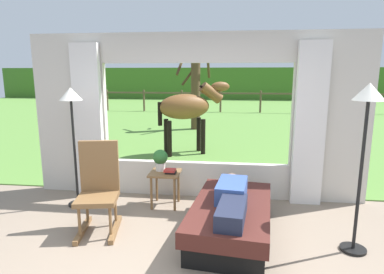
{
  "coord_description": "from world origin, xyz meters",
  "views": [
    {
      "loc": [
        0.55,
        -2.7,
        1.94
      ],
      "look_at": [
        0.0,
        1.8,
        1.05
      ],
      "focal_mm": 30.24,
      "sensor_mm": 36.0,
      "label": 1
    }
  ],
  "objects_px": {
    "floor_lamp_right": "(367,118)",
    "pasture_tree": "(195,85)",
    "recliner_sofa": "(231,219)",
    "rocking_chair": "(99,187)",
    "potted_plant": "(160,159)",
    "reclining_person": "(232,197)",
    "floor_lamp_left": "(72,111)",
    "side_table": "(165,178)",
    "horse": "(188,107)",
    "book_stack": "(170,171)"
  },
  "relations": [
    {
      "from": "floor_lamp_left",
      "to": "horse",
      "type": "distance_m",
      "value": 3.53
    },
    {
      "from": "floor_lamp_left",
      "to": "recliner_sofa",
      "type": "bearing_deg",
      "value": -16.75
    },
    {
      "from": "floor_lamp_right",
      "to": "pasture_tree",
      "type": "distance_m",
      "value": 8.2
    },
    {
      "from": "rocking_chair",
      "to": "horse",
      "type": "xyz_separation_m",
      "value": [
        0.59,
        3.98,
        0.61
      ]
    },
    {
      "from": "pasture_tree",
      "to": "floor_lamp_left",
      "type": "bearing_deg",
      "value": -98.29
    },
    {
      "from": "reclining_person",
      "to": "pasture_tree",
      "type": "xyz_separation_m",
      "value": [
        -1.28,
        7.65,
        1.02
      ]
    },
    {
      "from": "reclining_person",
      "to": "side_table",
      "type": "bearing_deg",
      "value": 144.77
    },
    {
      "from": "side_table",
      "to": "horse",
      "type": "bearing_deg",
      "value": 91.55
    },
    {
      "from": "floor_lamp_right",
      "to": "horse",
      "type": "height_order",
      "value": "floor_lamp_right"
    },
    {
      "from": "rocking_chair",
      "to": "side_table",
      "type": "relative_size",
      "value": 2.15
    },
    {
      "from": "potted_plant",
      "to": "floor_lamp_right",
      "type": "relative_size",
      "value": 0.17
    },
    {
      "from": "reclining_person",
      "to": "pasture_tree",
      "type": "distance_m",
      "value": 7.83
    },
    {
      "from": "floor_lamp_right",
      "to": "book_stack",
      "type": "bearing_deg",
      "value": 157.45
    },
    {
      "from": "reclining_person",
      "to": "rocking_chair",
      "type": "relative_size",
      "value": 1.28
    },
    {
      "from": "book_stack",
      "to": "pasture_tree",
      "type": "distance_m",
      "value": 6.92
    },
    {
      "from": "recliner_sofa",
      "to": "side_table",
      "type": "distance_m",
      "value": 1.29
    },
    {
      "from": "book_stack",
      "to": "floor_lamp_left",
      "type": "distance_m",
      "value": 1.65
    },
    {
      "from": "horse",
      "to": "potted_plant",
      "type": "bearing_deg",
      "value": -25.37
    },
    {
      "from": "reclining_person",
      "to": "recliner_sofa",
      "type": "bearing_deg",
      "value": 96.6
    },
    {
      "from": "rocking_chair",
      "to": "horse",
      "type": "relative_size",
      "value": 0.63
    },
    {
      "from": "side_table",
      "to": "floor_lamp_left",
      "type": "xyz_separation_m",
      "value": [
        -1.31,
        -0.14,
        0.99
      ]
    },
    {
      "from": "reclining_person",
      "to": "pasture_tree",
      "type": "height_order",
      "value": "pasture_tree"
    },
    {
      "from": "recliner_sofa",
      "to": "side_table",
      "type": "relative_size",
      "value": 3.45
    },
    {
      "from": "recliner_sofa",
      "to": "book_stack",
      "type": "xyz_separation_m",
      "value": [
        -0.89,
        0.77,
        0.33
      ]
    },
    {
      "from": "reclining_person",
      "to": "floor_lamp_right",
      "type": "distance_m",
      "value": 1.67
    },
    {
      "from": "floor_lamp_right",
      "to": "rocking_chair",
      "type": "bearing_deg",
      "value": 176.79
    },
    {
      "from": "recliner_sofa",
      "to": "rocking_chair",
      "type": "xyz_separation_m",
      "value": [
        -1.65,
        0.01,
        0.33
      ]
    },
    {
      "from": "side_table",
      "to": "pasture_tree",
      "type": "bearing_deg",
      "value": 92.57
    },
    {
      "from": "reclining_person",
      "to": "floor_lamp_left",
      "type": "height_order",
      "value": "floor_lamp_left"
    },
    {
      "from": "recliner_sofa",
      "to": "horse",
      "type": "bearing_deg",
      "value": 111.51
    },
    {
      "from": "floor_lamp_right",
      "to": "horse",
      "type": "relative_size",
      "value": 1.05
    },
    {
      "from": "floor_lamp_left",
      "to": "floor_lamp_right",
      "type": "distance_m",
      "value": 3.74
    },
    {
      "from": "side_table",
      "to": "floor_lamp_left",
      "type": "height_order",
      "value": "floor_lamp_left"
    },
    {
      "from": "pasture_tree",
      "to": "book_stack",
      "type": "bearing_deg",
      "value": -86.71
    },
    {
      "from": "recliner_sofa",
      "to": "pasture_tree",
      "type": "bearing_deg",
      "value": 106.15
    },
    {
      "from": "side_table",
      "to": "potted_plant",
      "type": "bearing_deg",
      "value": 143.13
    },
    {
      "from": "side_table",
      "to": "potted_plant",
      "type": "relative_size",
      "value": 1.63
    },
    {
      "from": "potted_plant",
      "to": "pasture_tree",
      "type": "relative_size",
      "value": 0.11
    },
    {
      "from": "pasture_tree",
      "to": "potted_plant",
      "type": "bearing_deg",
      "value": -88.09
    },
    {
      "from": "side_table",
      "to": "pasture_tree",
      "type": "distance_m",
      "value": 6.88
    },
    {
      "from": "floor_lamp_right",
      "to": "pasture_tree",
      "type": "xyz_separation_m",
      "value": [
        -2.64,
        7.77,
        0.05
      ]
    },
    {
      "from": "recliner_sofa",
      "to": "rocking_chair",
      "type": "distance_m",
      "value": 1.68
    },
    {
      "from": "recliner_sofa",
      "to": "floor_lamp_right",
      "type": "distance_m",
      "value": 1.87
    },
    {
      "from": "book_stack",
      "to": "floor_lamp_left",
      "type": "xyz_separation_m",
      "value": [
        -1.4,
        -0.08,
        0.86
      ]
    },
    {
      "from": "side_table",
      "to": "reclining_person",
      "type": "bearing_deg",
      "value": -41.82
    },
    {
      "from": "side_table",
      "to": "rocking_chair",
      "type": "bearing_deg",
      "value": -129.52
    },
    {
      "from": "rocking_chair",
      "to": "book_stack",
      "type": "relative_size",
      "value": 6.48
    },
    {
      "from": "book_stack",
      "to": "horse",
      "type": "xyz_separation_m",
      "value": [
        -0.17,
        3.21,
        0.6
      ]
    },
    {
      "from": "recliner_sofa",
      "to": "rocking_chair",
      "type": "height_order",
      "value": "rocking_chair"
    },
    {
      "from": "recliner_sofa",
      "to": "floor_lamp_right",
      "type": "xyz_separation_m",
      "value": [
        1.36,
        -0.16,
        1.28
      ]
    }
  ]
}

